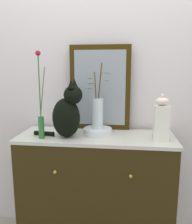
% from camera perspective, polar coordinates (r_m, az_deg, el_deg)
% --- Properties ---
extents(wall_back, '(4.40, 0.08, 2.60)m').
position_cam_1_polar(wall_back, '(1.98, 1.02, 6.51)').
color(wall_back, silver).
rests_on(wall_back, ground_plane).
extents(sideboard, '(1.18, 0.45, 0.95)m').
position_cam_1_polar(sideboard, '(1.95, -0.00, -19.23)').
color(sideboard, black).
rests_on(sideboard, ground_plane).
extents(mirror_leaning, '(0.49, 0.03, 0.68)m').
position_cam_1_polar(mirror_leaning, '(1.89, 0.98, 5.93)').
color(mirror_leaning, '#322205').
rests_on(mirror_leaning, sideboard).
extents(cat_sitting, '(0.38, 0.19, 0.42)m').
position_cam_1_polar(cat_sitting, '(1.68, -7.09, -0.27)').
color(cat_sitting, black).
rests_on(cat_sitting, sideboard).
extents(vase_slim_green, '(0.07, 0.04, 0.62)m').
position_cam_1_polar(vase_slim_green, '(1.69, -13.46, -0.48)').
color(vase_slim_green, '#2D6A31').
rests_on(vase_slim_green, sideboard).
extents(bowl_porcelain, '(0.22, 0.22, 0.05)m').
position_cam_1_polar(bowl_porcelain, '(1.78, 0.40, -4.74)').
color(bowl_porcelain, white).
rests_on(bowl_porcelain, sideboard).
extents(vase_glass_clear, '(0.19, 0.16, 0.49)m').
position_cam_1_polar(vase_glass_clear, '(1.75, 0.40, 0.18)').
color(vase_glass_clear, silver).
rests_on(vase_glass_clear, bowl_porcelain).
extents(jar_lidded_porcelain, '(0.10, 0.10, 0.33)m').
position_cam_1_polar(jar_lidded_porcelain, '(1.68, 15.82, -1.77)').
color(jar_lidded_porcelain, white).
rests_on(jar_lidded_porcelain, sideboard).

